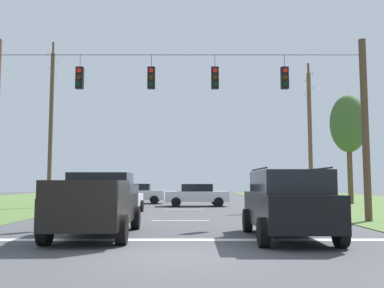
# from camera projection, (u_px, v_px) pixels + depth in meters

# --- Properties ---
(ground_plane) EXTENTS (120.00, 120.00, 0.00)m
(ground_plane) POSITION_uv_depth(u_px,v_px,m) (170.00, 254.00, 9.53)
(ground_plane) COLOR #47474C
(stop_bar_stripe) EXTENTS (12.81, 0.45, 0.01)m
(stop_bar_stripe) POSITION_uv_depth(u_px,v_px,m) (174.00, 240.00, 11.89)
(stop_bar_stripe) COLOR white
(stop_bar_stripe) RESTS_ON ground
(lane_dash_0) EXTENTS (2.50, 0.15, 0.01)m
(lane_dash_0) POSITION_uv_depth(u_px,v_px,m) (180.00, 220.00, 17.86)
(lane_dash_0) COLOR white
(lane_dash_0) RESTS_ON ground
(lane_dash_1) EXTENTS (2.50, 0.15, 0.01)m
(lane_dash_1) POSITION_uv_depth(u_px,v_px,m) (183.00, 209.00, 25.23)
(lane_dash_1) COLOR white
(lane_dash_1) RESTS_ON ground
(lane_dash_2) EXTENTS (2.50, 0.15, 0.01)m
(lane_dash_2) POSITION_uv_depth(u_px,v_px,m) (185.00, 202.00, 33.51)
(lane_dash_2) COLOR white
(lane_dash_2) RESTS_ON ground
(lane_dash_3) EXTENTS (2.50, 0.15, 0.01)m
(lane_dash_3) POSITION_uv_depth(u_px,v_px,m) (186.00, 201.00, 36.53)
(lane_dash_3) COLOR white
(lane_dash_3) RESTS_ON ground
(overhead_signal_span) EXTENTS (16.07, 0.31, 7.81)m
(overhead_signal_span) POSITION_uv_depth(u_px,v_px,m) (180.00, 119.00, 17.66)
(overhead_signal_span) COLOR brown
(overhead_signal_span) RESTS_ON ground
(pickup_truck) EXTENTS (2.43, 5.47, 1.95)m
(pickup_truck) POSITION_uv_depth(u_px,v_px,m) (97.00, 204.00, 12.85)
(pickup_truck) COLOR black
(pickup_truck) RESTS_ON ground
(suv_black) EXTENTS (2.24, 4.82, 2.05)m
(suv_black) POSITION_uv_depth(u_px,v_px,m) (287.00, 202.00, 12.15)
(suv_black) COLOR black
(suv_black) RESTS_ON ground
(distant_car_crossing_white) EXTENTS (2.15, 4.36, 1.52)m
(distant_car_crossing_white) POSITION_uv_depth(u_px,v_px,m) (119.00, 198.00, 21.79)
(distant_car_crossing_white) COLOR silver
(distant_car_crossing_white) RESTS_ON ground
(distant_car_oncoming) EXTENTS (4.34, 2.10, 1.52)m
(distant_car_oncoming) POSITION_uv_depth(u_px,v_px,m) (136.00, 193.00, 31.95)
(distant_car_oncoming) COLOR silver
(distant_car_oncoming) RESTS_ON ground
(distant_car_far_parked) EXTENTS (4.39, 2.21, 1.52)m
(distant_car_far_parked) POSITION_uv_depth(u_px,v_px,m) (196.00, 195.00, 28.47)
(distant_car_far_parked) COLOR silver
(distant_car_far_parked) RESTS_ON ground
(utility_pole_mid_right) EXTENTS (0.26, 1.92, 9.35)m
(utility_pole_mid_right) POSITION_uv_depth(u_px,v_px,m) (309.00, 134.00, 26.55)
(utility_pole_mid_right) COLOR brown
(utility_pole_mid_right) RESTS_ON ground
(utility_pole_near_left) EXTENTS (0.27, 1.98, 10.94)m
(utility_pole_near_left) POSITION_uv_depth(u_px,v_px,m) (50.00, 124.00, 27.11)
(utility_pole_near_left) COLOR brown
(utility_pole_near_left) RESTS_ON ground
(tree_roadside_far_right) EXTENTS (2.71, 2.71, 8.23)m
(tree_roadside_far_right) POSITION_uv_depth(u_px,v_px,m) (348.00, 125.00, 31.36)
(tree_roadside_far_right) COLOR brown
(tree_roadside_far_right) RESTS_ON ground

